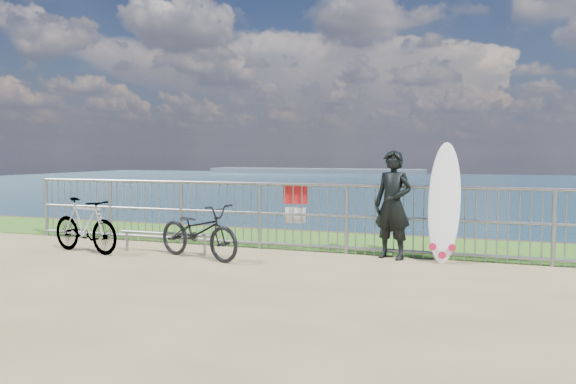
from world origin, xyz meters
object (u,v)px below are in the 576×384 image
at_px(bicycle_near, 199,231).
at_px(bicycle_far, 85,225).
at_px(surfer, 393,205).
at_px(surfboard, 444,207).

xyz_separation_m(bicycle_near, bicycle_far, (-1.98, -0.15, 0.02)).
xyz_separation_m(surfer, surfboard, (0.75, -0.01, -0.00)).
bearing_deg(surfer, surfboard, 18.47).
relative_size(surfboard, bicycle_far, 1.21).
height_order(bicycle_near, bicycle_far, bicycle_far).
relative_size(surfer, surfboard, 0.93).
bearing_deg(surfer, bicycle_far, -147.05).
height_order(surfer, bicycle_near, surfer).
relative_size(bicycle_near, bicycle_far, 1.09).
bearing_deg(bicycle_near, surfboard, -57.09).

